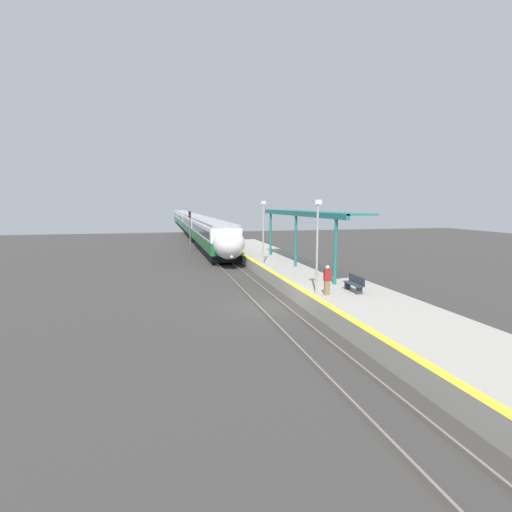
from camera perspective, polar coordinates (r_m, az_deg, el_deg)
The scene contains 11 objects.
ground_plane at distance 22.24m, azimuth 2.15°, elevation -7.28°, with size 120.00×120.00×0.00m, color #383533.
rail_left at distance 22.04m, azimuth 0.33°, elevation -7.21°, with size 0.08×90.00×0.15m, color slate.
rail_right at distance 22.43m, azimuth 3.93°, elevation -6.97°, with size 0.08×90.00×0.15m, color slate.
train at distance 76.49m, azimuth -9.28°, elevation 4.75°, with size 2.91×87.44×3.74m.
platform_right at distance 23.58m, azimuth 11.96°, elevation -5.50°, with size 5.06×64.00×0.88m.
platform_bench at distance 22.56m, azimuth 13.92°, elevation -3.76°, with size 0.44×1.79×0.89m.
person_waiting at distance 21.36m, azimuth 10.14°, elevation -3.37°, with size 0.36×0.22×1.59m.
railway_signal at distance 47.74m, azimuth -9.41°, elevation 4.06°, with size 0.28×0.28×4.78m.
lamppost_near at distance 21.28m, azimuth 8.74°, elevation 2.25°, with size 0.36×0.20×5.00m.
lamppost_mid at distance 31.90m, azimuth 1.04°, elevation 4.05°, with size 0.36×0.20×5.00m.
station_canopy at distance 30.70m, azimuth 6.76°, elevation 5.87°, with size 2.02×17.19×4.25m.
Camera 1 is at (-5.88, -20.69, 5.67)m, focal length 28.00 mm.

